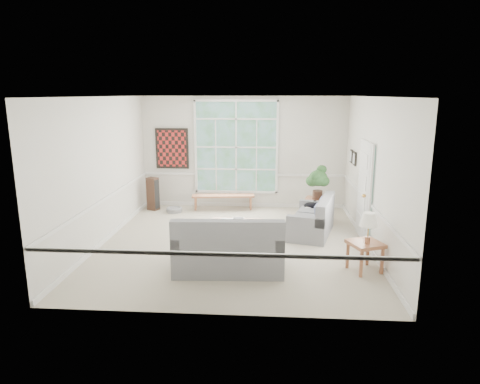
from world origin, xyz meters
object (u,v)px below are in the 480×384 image
end_table (316,210)px  coffee_table (236,230)px  loveseat_right (311,216)px  loveseat_front (229,242)px  side_table (365,256)px

end_table → coffee_table: bearing=-140.3°
loveseat_right → end_table: size_ratio=2.77×
coffee_table → loveseat_front: bearing=-86.9°
loveseat_front → end_table: bearing=56.5°
side_table → end_table: bearing=99.9°
loveseat_right → side_table: (0.75, -2.00, -0.15)m
end_table → loveseat_right: bearing=-102.0°
loveseat_right → loveseat_front: 2.67m
loveseat_right → coffee_table: (-1.63, -0.50, -0.22)m
side_table → loveseat_front: bearing=-177.3°
loveseat_right → end_table: (0.22, 1.03, -0.14)m
coffee_table → end_table: (1.85, 1.54, 0.08)m
loveseat_right → loveseat_front: bearing=-112.7°
loveseat_right → side_table: 2.14m
loveseat_front → end_table: loveseat_front is taller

